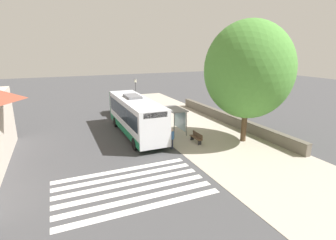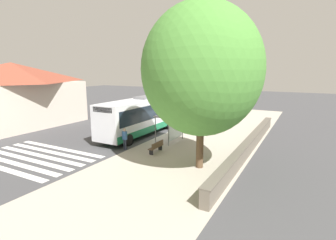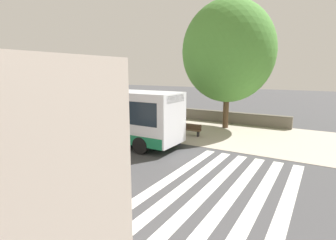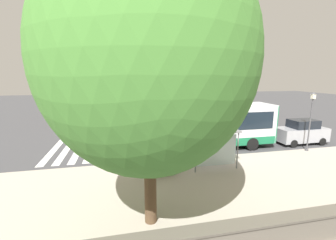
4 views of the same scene
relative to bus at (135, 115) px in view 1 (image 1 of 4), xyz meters
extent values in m
plane|color=#424244|center=(-1.89, 0.51, -1.91)|extent=(120.00, 120.00, 0.00)
cube|color=#ADA393|center=(-6.39, 0.51, -1.90)|extent=(9.00, 44.00, 0.02)
cube|color=silver|center=(3.11, 7.07, -1.91)|extent=(9.00, 0.50, 0.01)
cube|color=silver|center=(3.11, 8.02, -1.91)|extent=(9.00, 0.50, 0.01)
cube|color=silver|center=(3.11, 8.97, -1.91)|extent=(9.00, 0.50, 0.01)
cube|color=silver|center=(3.11, 9.92, -1.91)|extent=(9.00, 0.50, 0.01)
cube|color=silver|center=(3.11, 10.87, -1.91)|extent=(9.00, 0.50, 0.01)
cube|color=silver|center=(3.11, 11.82, -1.91)|extent=(9.00, 0.50, 0.01)
cube|color=#6B6356|center=(-10.44, 0.51, -1.42)|extent=(0.50, 20.00, 0.97)
cube|color=#5B5449|center=(-10.44, 0.51, -0.90)|extent=(0.60, 20.00, 0.08)
cube|color=silver|center=(0.00, 0.02, 0.05)|extent=(2.59, 10.81, 3.02)
cube|color=black|center=(0.00, 0.02, 0.45)|extent=(2.63, 9.95, 1.33)
cube|color=#197247|center=(0.00, 0.02, -1.16)|extent=(2.63, 10.59, 0.60)
cube|color=#197247|center=(0.00, -5.36, 0.05)|extent=(2.63, 0.06, 2.90)
cube|color=black|center=(0.00, 5.38, 1.26)|extent=(1.94, 0.08, 0.42)
cube|color=slate|center=(0.00, -0.79, 1.67)|extent=(1.29, 2.38, 0.22)
cylinder|color=black|center=(-1.21, 3.80, -1.41)|extent=(0.30, 1.00, 1.00)
cylinder|color=black|center=(1.21, 3.80, -1.41)|extent=(0.30, 1.00, 1.00)
cylinder|color=black|center=(-1.21, -3.33, -1.41)|extent=(0.30, 1.00, 1.00)
cylinder|color=black|center=(1.21, -3.33, -1.41)|extent=(0.30, 1.00, 1.00)
cylinder|color=slate|center=(-2.97, -0.39, -0.73)|extent=(0.08, 0.08, 2.35)
cylinder|color=slate|center=(-2.97, 2.33, -0.73)|extent=(0.08, 0.08, 2.35)
cylinder|color=slate|center=(-4.24, -0.39, -0.73)|extent=(0.08, 0.08, 2.35)
cylinder|color=slate|center=(-4.24, 2.33, -0.73)|extent=(0.08, 0.08, 2.35)
cube|color=slate|center=(-3.61, 0.97, 0.48)|extent=(1.56, 3.01, 0.08)
cube|color=silver|center=(-4.22, 0.97, -0.61)|extent=(0.03, 2.44, 1.88)
cylinder|color=#2D3347|center=(-1.69, 4.78, -1.50)|extent=(0.12, 0.12, 0.83)
cylinder|color=#2D3347|center=(-1.53, 4.78, -1.50)|extent=(0.12, 0.12, 0.83)
cube|color=#38609E|center=(-1.61, 4.78, -0.75)|extent=(0.34, 0.22, 0.67)
sphere|color=tan|center=(-1.61, 4.78, -0.30)|extent=(0.23, 0.23, 0.23)
cube|color=brown|center=(-4.18, 4.28, -1.46)|extent=(0.40, 1.66, 0.06)
cube|color=brown|center=(-4.35, 4.28, -1.23)|extent=(0.04, 1.66, 0.40)
cube|color=black|center=(-4.18, 3.61, -1.68)|extent=(0.32, 0.06, 0.45)
cube|color=black|center=(-4.18, 4.95, -1.68)|extent=(0.32, 0.06, 0.45)
cylinder|color=#4C4C51|center=(-2.28, -7.40, -1.83)|extent=(0.24, 0.24, 0.16)
cylinder|color=#4C4C51|center=(-2.28, -7.40, 0.11)|extent=(0.10, 0.10, 4.05)
cube|color=silver|center=(-2.28, -7.40, 2.31)|extent=(0.24, 0.24, 0.35)
pyramid|color=#4C4C51|center=(-2.28, -7.40, 2.56)|extent=(0.28, 0.28, 0.14)
cylinder|color=brown|center=(-8.27, 5.57, 0.21)|extent=(0.47, 0.47, 4.24)
ellipsoid|color=#4C8C38|center=(-8.27, 5.57, 4.36)|extent=(7.39, 7.39, 8.13)
cube|color=#9EA0A8|center=(-0.50, -8.39, -1.08)|extent=(1.76, 4.23, 1.11)
cube|color=black|center=(-0.50, -8.50, -0.18)|extent=(1.50, 2.20, 0.69)
cylinder|color=black|center=(-1.33, -7.02, -1.59)|extent=(0.22, 0.64, 0.64)
cylinder|color=black|center=(0.33, -7.02, -1.59)|extent=(0.22, 0.64, 0.64)
cylinder|color=black|center=(-1.33, -9.77, -1.59)|extent=(0.22, 0.64, 0.64)
cylinder|color=black|center=(0.33, -9.77, -1.59)|extent=(0.22, 0.64, 0.64)
camera|label=1|loc=(6.70, 23.21, 6.11)|focal=28.00mm
camera|label=2|loc=(-14.16, 20.79, 4.40)|focal=28.00mm
camera|label=3|loc=(12.81, 12.68, 2.77)|focal=28.00mm
camera|label=4|loc=(-16.24, 6.58, 3.81)|focal=24.00mm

